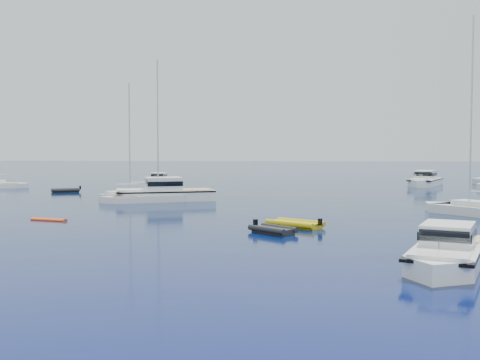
# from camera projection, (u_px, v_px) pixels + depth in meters

# --- Properties ---
(ground) EXTENTS (400.00, 400.00, 0.00)m
(ground) POSITION_uv_depth(u_px,v_px,m) (222.00, 249.00, 30.82)
(ground) COLOR #08104F
(ground) RESTS_ON ground
(motor_cruiser_near) EXTENTS (6.23, 9.78, 2.47)m
(motor_cruiser_near) POSITION_uv_depth(u_px,v_px,m) (447.00, 266.00, 26.23)
(motor_cruiser_near) COLOR white
(motor_cruiser_near) RESTS_ON ground
(motor_cruiser_centre) EXTENTS (12.15, 7.05, 3.05)m
(motor_cruiser_centre) POSITION_uv_depth(u_px,v_px,m) (162.00, 201.00, 58.38)
(motor_cruiser_centre) COLOR white
(motor_cruiser_centre) RESTS_ON ground
(motor_cruiser_distant) EXTENTS (7.48, 10.95, 2.78)m
(motor_cruiser_distant) POSITION_uv_depth(u_px,v_px,m) (425.00, 186.00, 81.37)
(motor_cruiser_distant) COLOR white
(motor_cruiser_distant) RESTS_ON ground
(motor_cruiser_horizon) EXTENTS (2.64, 8.27, 2.16)m
(motor_cruiser_horizon) POSITION_uv_depth(u_px,v_px,m) (159.00, 184.00, 85.65)
(motor_cruiser_horizon) COLOR white
(motor_cruiser_horizon) RESTS_ON ground
(sailboat_mid_l) EXTENTS (8.73, 5.15, 12.51)m
(sailboat_mid_l) POSITION_uv_depth(u_px,v_px,m) (138.00, 199.00, 61.08)
(sailboat_mid_l) COLOR white
(sailboat_mid_l) RESTS_ON ground
(sailboat_centre) EXTENTS (10.09, 6.07, 14.48)m
(sailboat_centre) POSITION_uv_depth(u_px,v_px,m) (148.00, 202.00, 57.24)
(sailboat_centre) COLOR silver
(sailboat_centre) RESTS_ON ground
(tender_yellow) EXTENTS (4.46, 4.05, 0.95)m
(tender_yellow) POSITION_uv_depth(u_px,v_px,m) (295.00, 227.00, 39.11)
(tender_yellow) COLOR gold
(tender_yellow) RESTS_ON ground
(tender_grey_near) EXTENTS (3.49, 3.47, 0.95)m
(tender_grey_near) POSITION_uv_depth(u_px,v_px,m) (273.00, 233.00, 36.29)
(tender_grey_near) COLOR black
(tender_grey_near) RESTS_ON ground
(tender_grey_far) EXTENTS (3.91, 3.15, 0.95)m
(tender_grey_far) POSITION_uv_depth(u_px,v_px,m) (65.00, 192.00, 69.70)
(tender_grey_far) COLOR black
(tender_grey_far) RESTS_ON ground
(kayak_orange) EXTENTS (2.91, 1.32, 0.30)m
(kayak_orange) POSITION_uv_depth(u_px,v_px,m) (49.00, 221.00, 42.68)
(kayak_orange) COLOR #E9430A
(kayak_orange) RESTS_ON ground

